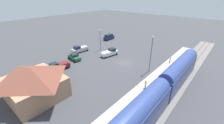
{
  "coord_description": "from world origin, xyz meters",
  "views": [
    {
      "loc": [
        -20.47,
        29.68,
        17.23
      ],
      "look_at": [
        1.65,
        3.41,
        1.0
      ],
      "focal_mm": 23.4,
      "sensor_mm": 36.0,
      "label": 1
    }
  ],
  "objects": [
    {
      "name": "suv_navy",
      "position": [
        17.95,
        -13.98,
        1.15
      ],
      "size": [
        2.17,
        4.98,
        2.22
      ],
      "color": "navy",
      "rests_on": "ground"
    },
    {
      "name": "passenger_train",
      "position": [
        -14.0,
        17.49,
        2.86
      ],
      "size": [
        2.93,
        50.46,
        4.98
      ],
      "color": "#33478C",
      "rests_on": "railway_track"
    },
    {
      "name": "pickup_silver",
      "position": [
        15.89,
        2.62,
        1.03
      ],
      "size": [
        2.62,
        5.6,
        2.14
      ],
      "color": "silver",
      "rests_on": "ground"
    },
    {
      "name": "pedestrian_waiting_far",
      "position": [
        -10.11,
        7.21,
        1.28
      ],
      "size": [
        0.36,
        0.36,
        1.71
      ],
      "color": "brown",
      "rests_on": "platform"
    },
    {
      "name": "pedestrian_on_platform",
      "position": [
        -9.52,
        -7.48,
        1.28
      ],
      "size": [
        0.36,
        0.36,
        1.71
      ],
      "color": "#333338",
      "rests_on": "platform"
    },
    {
      "name": "light_pole_near_platform",
      "position": [
        -7.2,
        -0.12,
        5.43
      ],
      "size": [
        0.44,
        0.44,
        8.77
      ],
      "color": "#515156",
      "rests_on": "ground"
    },
    {
      "name": "sedan_green",
      "position": [
        12.3,
        7.42,
        0.88
      ],
      "size": [
        4.71,
        2.74,
        1.74
      ],
      "color": "#236638",
      "rests_on": "ground"
    },
    {
      "name": "station_building",
      "position": [
        4.0,
        22.0,
        3.07
      ],
      "size": [
        10.22,
        9.43,
        5.92
      ],
      "color": "tan",
      "rests_on": "ground"
    },
    {
      "name": "ground_plane",
      "position": [
        0.0,
        0.0,
        0.0
      ],
      "size": [
        200.0,
        200.0,
        0.0
      ],
      "primitive_type": "plane",
      "color": "#424247"
    },
    {
      "name": "pickup_white",
      "position": [
        6.5,
        -1.29,
        1.03
      ],
      "size": [
        2.94,
        5.67,
        2.14
      ],
      "color": "white",
      "rests_on": "ground"
    },
    {
      "name": "platform",
      "position": [
        -10.0,
        0.0,
        0.15
      ],
      "size": [
        3.2,
        46.0,
        0.3
      ],
      "color": "#B7B2A8",
      "rests_on": "ground"
    },
    {
      "name": "railway_track",
      "position": [
        -14.0,
        0.0,
        0.09
      ],
      "size": [
        4.8,
        70.0,
        0.3
      ],
      "color": "slate",
      "rests_on": "ground"
    },
    {
      "name": "pickup_maroon",
      "position": [
        10.15,
        13.86,
        1.03
      ],
      "size": [
        2.54,
        5.58,
        2.14
      ],
      "color": "maroon",
      "rests_on": "ground"
    },
    {
      "name": "light_pole_lot_center",
      "position": [
        11.95,
        -2.92,
        4.49
      ],
      "size": [
        0.44,
        0.44,
        7.05
      ],
      "color": "#515156",
      "rests_on": "ground"
    }
  ]
}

